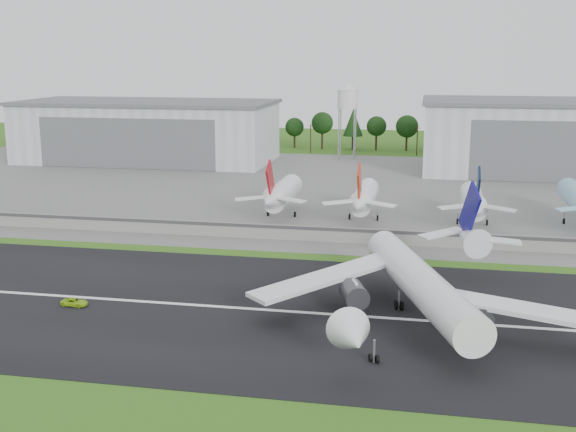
% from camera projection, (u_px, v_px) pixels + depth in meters
% --- Properties ---
extents(ground, '(600.00, 600.00, 0.00)m').
position_uv_depth(ground, '(241.00, 333.00, 107.70)').
color(ground, '#336016').
rests_on(ground, ground).
extents(runway, '(320.00, 60.00, 0.10)m').
position_uv_depth(runway, '(256.00, 309.00, 117.26)').
color(runway, black).
rests_on(runway, ground).
extents(runway_centerline, '(220.00, 1.00, 0.02)m').
position_uv_depth(runway_centerline, '(256.00, 309.00, 117.25)').
color(runway_centerline, white).
rests_on(runway_centerline, runway).
extents(apron, '(320.00, 150.00, 0.10)m').
position_uv_depth(apron, '(339.00, 188.00, 222.60)').
color(apron, slate).
rests_on(apron, ground).
extents(blast_fence, '(240.00, 0.61, 3.50)m').
position_uv_depth(blast_fence, '(303.00, 233.00, 159.96)').
color(blast_fence, gray).
rests_on(blast_fence, ground).
extents(hangar_west, '(97.00, 44.00, 23.20)m').
position_uv_depth(hangar_west, '(148.00, 131.00, 277.96)').
color(hangar_west, silver).
rests_on(hangar_west, ground).
extents(hangar_east, '(102.00, 47.00, 25.20)m').
position_uv_depth(hangar_east, '(572.00, 137.00, 248.89)').
color(hangar_east, silver).
rests_on(hangar_east, ground).
extents(water_tower, '(8.40, 8.40, 29.40)m').
position_uv_depth(water_tower, '(348.00, 96.00, 280.39)').
color(water_tower, '#99999E').
rests_on(water_tower, ground).
extents(utility_poles, '(230.00, 3.00, 12.00)m').
position_uv_depth(utility_poles, '(363.00, 154.00, 299.22)').
color(utility_poles, black).
rests_on(utility_poles, ground).
extents(treeline, '(320.00, 16.00, 22.00)m').
position_uv_depth(treeline, '(366.00, 150.00, 313.59)').
color(treeline, black).
rests_on(treeline, ground).
extents(main_airliner, '(54.32, 57.74, 18.17)m').
position_uv_depth(main_airliner, '(419.00, 292.00, 110.97)').
color(main_airliner, white).
rests_on(main_airliner, runway).
extents(ground_vehicle, '(4.57, 2.32, 1.24)m').
position_uv_depth(ground_vehicle, '(75.00, 302.00, 118.78)').
color(ground_vehicle, '#99CE18').
rests_on(ground_vehicle, runway).
extents(parked_jet_red_a, '(7.36, 31.29, 16.70)m').
position_uv_depth(parked_jet_red_a, '(280.00, 194.00, 181.45)').
color(parked_jet_red_a, white).
rests_on(parked_jet_red_a, ground).
extents(parked_jet_red_b, '(7.36, 31.29, 16.51)m').
position_uv_depth(parked_jet_red_b, '(363.00, 198.00, 177.57)').
color(parked_jet_red_b, white).
rests_on(parked_jet_red_b, ground).
extents(parked_jet_navy, '(7.36, 31.29, 16.53)m').
position_uv_depth(parked_jet_navy, '(474.00, 202.00, 172.65)').
color(parked_jet_navy, white).
rests_on(parked_jet_navy, ground).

